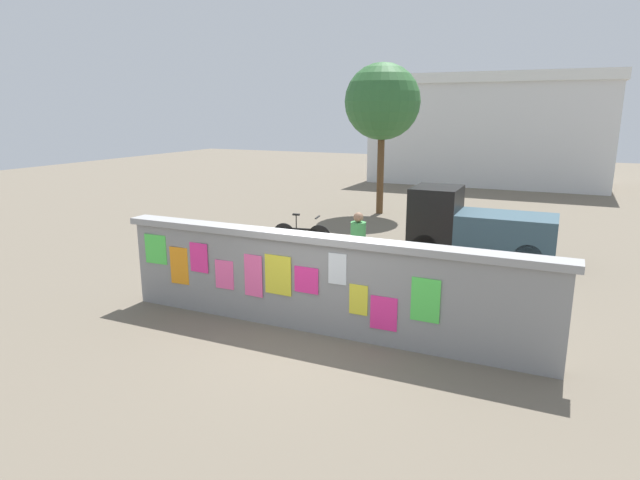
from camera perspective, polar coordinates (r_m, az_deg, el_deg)
ground at (r=16.87m, az=11.51°, el=0.33°), size 60.00×60.00×0.00m
poster_wall at (r=9.30m, az=0.04°, el=-4.57°), size 8.07×0.42×1.74m
auto_rickshaw_truck at (r=14.43m, az=16.02°, el=1.50°), size 3.61×1.53×1.85m
motorcycle at (r=10.65m, az=6.70°, el=-4.71°), size 1.90×0.56×0.87m
bicycle_near at (r=15.28m, az=-1.99°, el=0.62°), size 1.69×0.48×0.95m
person_walking at (r=11.94m, az=4.06°, el=-0.04°), size 0.43×0.43×1.62m
tree_roadside at (r=20.16m, az=6.64°, el=14.34°), size 2.75×2.75×5.49m
building_background at (r=30.27m, az=17.52°, el=11.16°), size 12.15×5.11×5.63m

